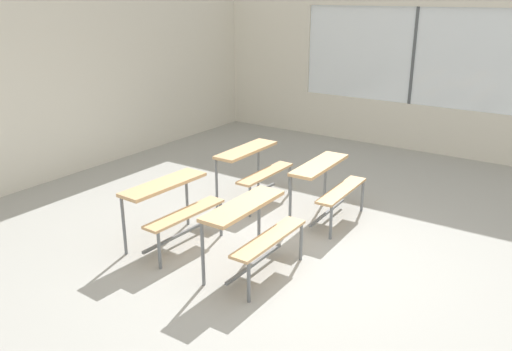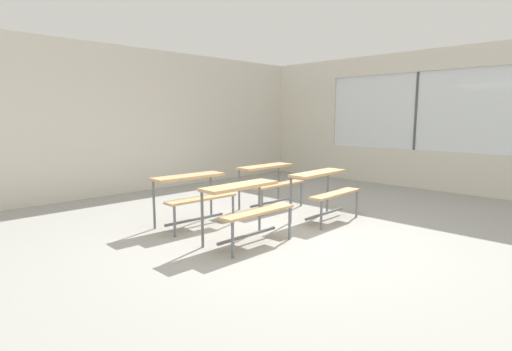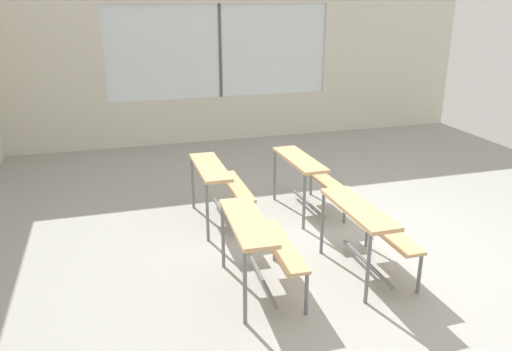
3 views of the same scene
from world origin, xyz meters
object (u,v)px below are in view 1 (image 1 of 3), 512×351
(desk_bench_r0c1, at_px, (327,178))
(desk_bench_r1c1, at_px, (253,162))
(desk_bench_r1c0, at_px, (171,199))
(desk_bench_r0c0, at_px, (252,222))

(desk_bench_r0c1, xyz_separation_m, desk_bench_r1c1, (0.01, 1.15, 0.00))
(desk_bench_r1c1, bearing_deg, desk_bench_r1c0, -179.38)
(desk_bench_r0c0, xyz_separation_m, desk_bench_r1c1, (1.65, 1.13, 0.00))
(desk_bench_r0c1, distance_m, desk_bench_r1c1, 1.15)
(desk_bench_r1c0, bearing_deg, desk_bench_r0c0, -87.70)
(desk_bench_r0c0, bearing_deg, desk_bench_r0c1, -1.01)
(desk_bench_r0c1, bearing_deg, desk_bench_r1c0, 143.17)
(desk_bench_r1c0, distance_m, desk_bench_r1c1, 1.65)
(desk_bench_r0c1, distance_m, desk_bench_r1c0, 1.99)
(desk_bench_r0c0, distance_m, desk_bench_r1c1, 2.00)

